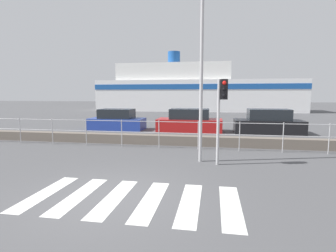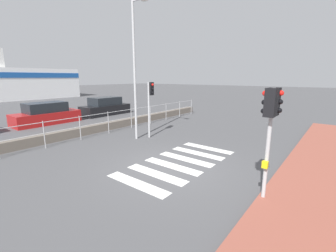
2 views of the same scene
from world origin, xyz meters
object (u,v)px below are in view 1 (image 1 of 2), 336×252
Objects in this scene: traffic_light_far at (222,103)px; streetlamp at (202,44)px; parked_car_red at (189,122)px; ferry_boat at (192,91)px; parked_car_black at (268,123)px; parked_car_blue at (117,121)px.

traffic_light_far is 2.13m from streetlamp.
traffic_light_far is at bearing -77.48° from parked_car_red.
parked_car_black is at bearing -73.45° from ferry_boat.
parked_car_red is at bearing 0.00° from parked_car_blue.
parked_car_red is at bearing -180.00° from parked_car_black.
parked_car_black is at bearing 0.00° from parked_car_red.
ferry_boat is 7.03× the size of parked_car_black.
parked_car_blue is 0.92× the size of parked_car_black.
parked_car_black reaches higher than parked_car_red.
streetlamp is at bearing 164.40° from traffic_light_far.
parked_car_red is 4.99m from parked_car_black.
ferry_boat is 22.47m from parked_car_blue.
traffic_light_far is 30.49m from ferry_boat.
parked_car_blue is at bearing -180.00° from parked_car_black.
ferry_boat is at bearing 106.55° from parked_car_black.
parked_car_black is at bearing 68.97° from traffic_light_far.
streetlamp is 8.83m from parked_car_red.
parked_car_black is at bearing 0.00° from parked_car_blue.
traffic_light_far is at bearing -111.03° from parked_car_black.
streetlamp is at bearing -115.80° from parked_car_black.
parked_car_red is 1.02× the size of parked_car_black.
traffic_light_far is at bearing -15.60° from streetlamp.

